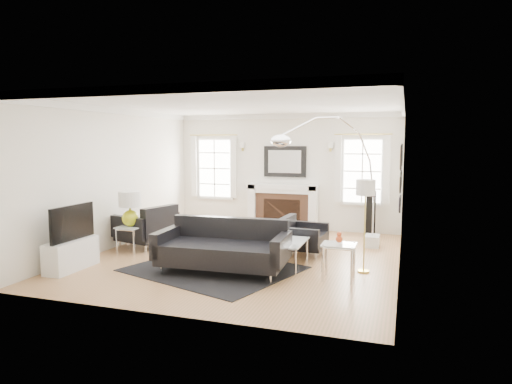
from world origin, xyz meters
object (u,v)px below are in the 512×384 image
(fireplace, at_px, (283,208))
(arc_floor_lamp, at_px, (329,176))
(armchair_left, at_px, (148,228))
(coffee_table, at_px, (276,242))
(armchair_right, at_px, (301,237))
(gourd_lamp, at_px, (130,206))
(sofa, at_px, (224,248))

(fireplace, bearing_deg, arc_floor_lamp, -52.44)
(armchair_left, xyz_separation_m, coffee_table, (2.85, -0.55, 0.01))
(armchair_right, relative_size, gourd_lamp, 1.35)
(coffee_table, xyz_separation_m, gourd_lamp, (-2.92, 0.04, 0.49))
(sofa, distance_m, arc_floor_lamp, 2.63)
(sofa, bearing_deg, coffee_table, 39.69)
(sofa, relative_size, gourd_lamp, 3.21)
(sofa, distance_m, armchair_left, 2.42)
(arc_floor_lamp, bearing_deg, gourd_lamp, -160.22)
(armchair_left, xyz_separation_m, armchair_right, (3.08, 0.41, -0.07))
(fireplace, distance_m, sofa, 3.77)
(gourd_lamp, relative_size, arc_floor_lamp, 0.25)
(arc_floor_lamp, bearing_deg, fireplace, 127.56)
(fireplace, xyz_separation_m, armchair_left, (-2.13, -2.62, -0.15))
(sofa, height_order, gourd_lamp, gourd_lamp)
(armchair_left, xyz_separation_m, gourd_lamp, (-0.07, -0.51, 0.50))
(coffee_table, bearing_deg, gourd_lamp, 179.31)
(fireplace, distance_m, armchair_left, 3.38)
(gourd_lamp, bearing_deg, arc_floor_lamp, 19.78)
(armchair_right, bearing_deg, arc_floor_lamp, 39.78)
(sofa, distance_m, armchair_right, 1.83)
(coffee_table, relative_size, arc_floor_lamp, 0.36)
(fireplace, relative_size, arc_floor_lamp, 0.63)
(sofa, xyz_separation_m, armchair_left, (-2.13, 1.15, 0.01))
(armchair_left, relative_size, arc_floor_lamp, 0.46)
(sofa, height_order, armchair_right, sofa)
(sofa, height_order, armchair_left, armchair_left)
(fireplace, relative_size, coffee_table, 1.74)
(coffee_table, bearing_deg, arc_floor_lamp, 62.78)
(sofa, bearing_deg, armchair_left, 151.61)
(fireplace, bearing_deg, armchair_right, -66.66)
(armchair_right, xyz_separation_m, gourd_lamp, (-3.15, -0.92, 0.57))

